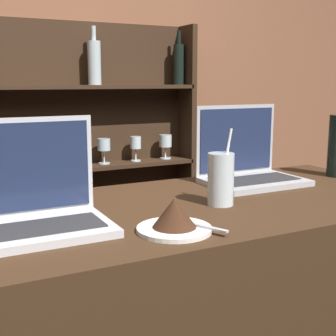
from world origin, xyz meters
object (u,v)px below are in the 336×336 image
cake_plate (175,218)px  laptop_near (39,204)px  laptop_far (247,165)px  water_glass (221,179)px

cake_plate → laptop_near: bearing=149.5°
laptop_far → cake_plate: 0.58m
water_glass → laptop_far: bearing=40.4°
cake_plate → water_glass: size_ratio=0.85×
laptop_near → water_glass: (0.49, -0.01, 0.01)m
laptop_far → cake_plate: bearing=-142.6°
laptop_near → cake_plate: (0.27, -0.16, -0.03)m
laptop_far → water_glass: 0.32m
laptop_far → cake_plate: size_ratio=1.78×
laptop_far → water_glass: laptop_far is taller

